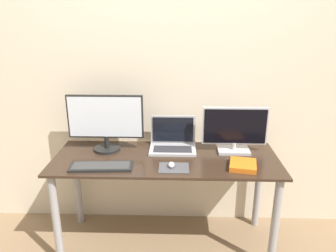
% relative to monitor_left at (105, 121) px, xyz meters
% --- Properties ---
extents(wall_back, '(7.00, 0.05, 2.50)m').
position_rel_monitor_left_xyz_m(wall_back, '(0.45, 0.24, 0.29)').
color(wall_back, beige).
rests_on(wall_back, ground_plane).
extents(desk, '(1.62, 0.62, 0.73)m').
position_rel_monitor_left_xyz_m(desk, '(0.45, -0.13, -0.36)').
color(desk, '#332319').
rests_on(desk, ground_plane).
extents(monitor_left, '(0.56, 0.20, 0.43)m').
position_rel_monitor_left_xyz_m(monitor_left, '(0.00, 0.00, 0.00)').
color(monitor_left, black).
rests_on(monitor_left, desk).
extents(monitor_right, '(0.48, 0.17, 0.34)m').
position_rel_monitor_left_xyz_m(monitor_right, '(0.96, -0.00, -0.06)').
color(monitor_right, '#B2B2B7').
rests_on(monitor_right, desk).
extents(laptop, '(0.35, 0.24, 0.24)m').
position_rel_monitor_left_xyz_m(laptop, '(0.50, 0.05, -0.17)').
color(laptop, '#ADADB2').
rests_on(laptop, desk).
extents(keyboard, '(0.43, 0.17, 0.02)m').
position_rel_monitor_left_xyz_m(keyboard, '(0.02, -0.31, -0.22)').
color(keyboard, black).
rests_on(keyboard, desk).
extents(mousepad, '(0.20, 0.16, 0.00)m').
position_rel_monitor_left_xyz_m(mousepad, '(0.51, -0.30, -0.23)').
color(mousepad, '#47474C').
rests_on(mousepad, desk).
extents(mouse, '(0.04, 0.07, 0.03)m').
position_rel_monitor_left_xyz_m(mouse, '(0.50, -0.29, -0.21)').
color(mouse, silver).
rests_on(mouse, mousepad).
extents(book, '(0.21, 0.22, 0.03)m').
position_rel_monitor_left_xyz_m(book, '(0.98, -0.27, -0.21)').
color(book, orange).
rests_on(book, desk).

